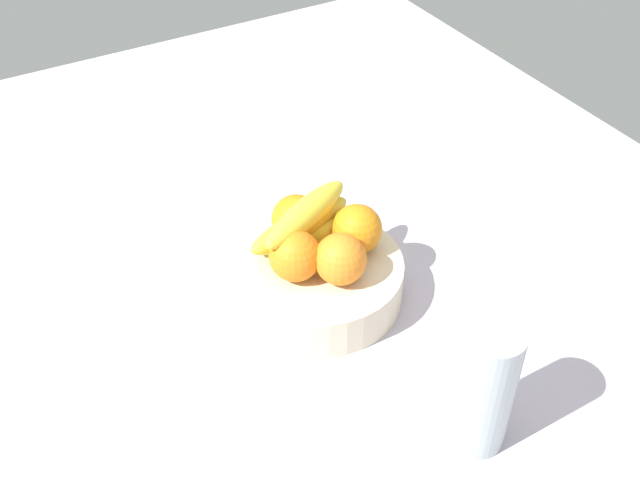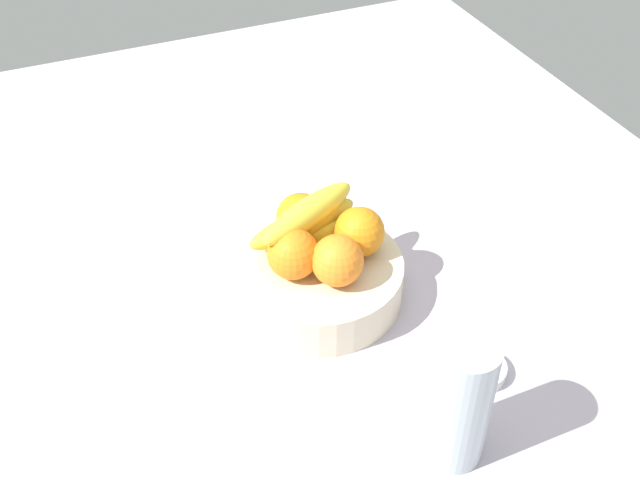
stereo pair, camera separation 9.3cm
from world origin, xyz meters
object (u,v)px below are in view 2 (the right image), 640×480
(orange_front_left, at_px, (337,261))
(banana_bunch, at_px, (308,224))
(orange_front_right, at_px, (359,232))
(jar_lid, at_px, (478,369))
(orange_center, at_px, (299,218))
(orange_back_left, at_px, (293,254))
(fruit_bowl, at_px, (320,279))
(thermos_tumbler, at_px, (459,401))

(orange_front_left, relative_size, banana_bunch, 0.37)
(orange_front_left, distance_m, banana_bunch, 0.08)
(orange_front_left, xyz_separation_m, banana_bunch, (0.08, 0.01, 0.01))
(orange_front_right, height_order, jar_lid, orange_front_right)
(orange_center, xyz_separation_m, jar_lid, (-0.27, -0.13, -0.09))
(orange_back_left, bearing_deg, jar_lid, -140.38)
(banana_bunch, height_order, jar_lid, banana_bunch)
(fruit_bowl, height_order, jar_lid, fruit_bowl)
(fruit_bowl, relative_size, thermos_tumbler, 1.34)
(orange_back_left, distance_m, jar_lid, 0.28)
(thermos_tumbler, xyz_separation_m, jar_lid, (0.08, -0.09, -0.08))
(orange_front_right, xyz_separation_m, banana_bunch, (0.04, 0.06, 0.01))
(orange_front_right, bearing_deg, orange_center, 46.72)
(orange_front_right, relative_size, banana_bunch, 0.37)
(thermos_tumbler, bearing_deg, orange_back_left, 15.50)
(orange_center, height_order, thermos_tumbler, thermos_tumbler)
(banana_bunch, bearing_deg, fruit_bowl, -175.70)
(orange_back_left, bearing_deg, orange_center, -28.12)
(fruit_bowl, bearing_deg, jar_lid, -148.75)
(orange_center, height_order, jar_lid, orange_center)
(orange_front_left, distance_m, orange_center, 0.10)
(orange_center, bearing_deg, banana_bunch, -172.87)
(orange_back_left, xyz_separation_m, jar_lid, (-0.21, -0.17, -0.09))
(banana_bunch, xyz_separation_m, thermos_tumbler, (-0.33, -0.04, -0.02))
(fruit_bowl, bearing_deg, orange_front_right, -90.00)
(thermos_tumbler, bearing_deg, orange_center, 7.14)
(orange_front_right, height_order, orange_center, same)
(fruit_bowl, distance_m, orange_center, 0.09)
(jar_lid, bearing_deg, banana_bunch, 27.90)
(orange_front_right, relative_size, jar_lid, 0.98)
(orange_front_right, xyz_separation_m, orange_center, (0.06, 0.06, 0.00))
(orange_back_left, distance_m, banana_bunch, 0.06)
(fruit_bowl, relative_size, orange_back_left, 3.39)
(orange_front_right, xyz_separation_m, jar_lid, (-0.21, -0.07, -0.09))
(orange_center, bearing_deg, orange_front_right, -133.28)
(fruit_bowl, height_order, orange_front_left, orange_front_left)
(orange_front_right, height_order, banana_bunch, banana_bunch)
(fruit_bowl, distance_m, orange_front_right, 0.09)
(fruit_bowl, relative_size, orange_front_right, 3.39)
(orange_front_right, bearing_deg, orange_back_left, 93.69)
(orange_back_left, height_order, thermos_tumbler, thermos_tumbler)
(orange_back_left, bearing_deg, orange_front_right, -86.31)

